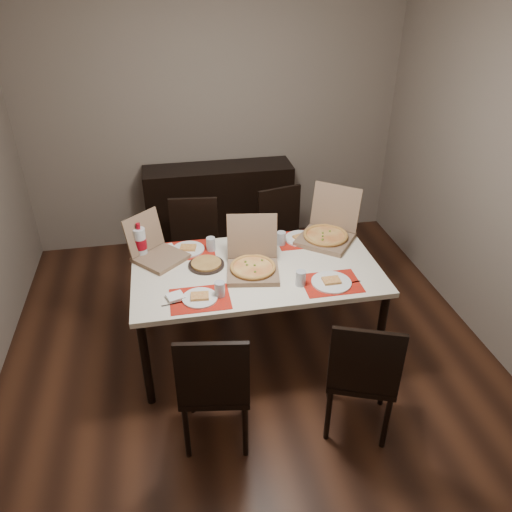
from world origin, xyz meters
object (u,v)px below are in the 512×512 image
object	(u,v)px
dining_table	(256,275)
chair_near_left	(215,384)
dip_bowl	(254,250)
chair_near_right	(362,372)
sideboard	(220,208)
chair_far_left	(195,247)
pizza_box_center	(253,264)
soda_bottle	(140,243)
chair_far_right	(284,235)

from	to	relation	value
dining_table	chair_near_left	xyz separation A→B (m)	(-0.42, -0.86, -0.17)
dip_bowl	chair_near_right	bearing A→B (deg)	-68.46
sideboard	chair_near_right	distance (m)	2.69
chair_far_left	pizza_box_center	distance (m)	0.96
chair_near_right	soda_bottle	xyz separation A→B (m)	(-1.31, 1.26, 0.36)
chair_far_left	dip_bowl	size ratio (longest dim) A/B	7.46
sideboard	pizza_box_center	bearing A→B (deg)	-88.79
chair_near_left	pizza_box_center	bearing A→B (deg)	64.98
chair_far_right	chair_near_right	bearing A→B (deg)	-88.25
chair_far_left	soda_bottle	world-z (taller)	soda_bottle
dining_table	sideboard	bearing A→B (deg)	92.28
sideboard	soda_bottle	bearing A→B (deg)	-118.80
sideboard	pizza_box_center	size ratio (longest dim) A/B	3.27
dining_table	chair_far_left	bearing A→B (deg)	116.32
chair_near_right	pizza_box_center	distance (m)	1.08
sideboard	chair_far_right	size ratio (longest dim) A/B	1.61
soda_bottle	chair_near_left	bearing A→B (deg)	-71.10
chair_near_left	dining_table	bearing A→B (deg)	64.20
chair_far_right	pizza_box_center	size ratio (longest dim) A/B	2.03
dining_table	pizza_box_center	xyz separation A→B (m)	(-0.03, -0.03, 0.12)
pizza_box_center	sideboard	bearing A→B (deg)	91.21
chair_near_right	chair_far_right	world-z (taller)	same
chair_near_left	chair_far_left	bearing A→B (deg)	89.31
dining_table	chair_far_left	world-z (taller)	chair_far_left
chair_far_left	soda_bottle	size ratio (longest dim) A/B	3.29
dip_bowl	dining_table	bearing A→B (deg)	-96.23
dining_table	chair_far_left	distance (m)	0.91
sideboard	chair_far_left	world-z (taller)	chair_far_left
sideboard	chair_near_left	world-z (taller)	chair_near_left
sideboard	dip_bowl	bearing A→B (deg)	-86.35
chair_near_right	soda_bottle	bearing A→B (deg)	136.21
chair_near_left	chair_far_right	distance (m)	1.94
dining_table	dip_bowl	distance (m)	0.25
chair_near_right	dining_table	bearing A→B (deg)	117.54
sideboard	dip_bowl	size ratio (longest dim) A/B	12.02
dip_bowl	chair_near_left	bearing A→B (deg)	-111.96
dining_table	soda_bottle	size ratio (longest dim) A/B	6.38
chair_far_right	dip_bowl	world-z (taller)	chair_far_right
chair_near_right	chair_far_left	size ratio (longest dim) A/B	1.00
chair_far_left	chair_far_right	size ratio (longest dim) A/B	1.00
chair_far_left	dip_bowl	world-z (taller)	chair_far_left
chair_far_right	dip_bowl	bearing A→B (deg)	-122.25
chair_near_right	chair_near_left	bearing A→B (deg)	175.46
chair_near_right	soda_bottle	size ratio (longest dim) A/B	3.29
pizza_box_center	dip_bowl	xyz separation A→B (m)	(0.06, 0.27, -0.04)
sideboard	chair_near_left	bearing A→B (deg)	-97.79
pizza_box_center	dip_bowl	bearing A→B (deg)	78.21
chair_far_left	soda_bottle	bearing A→B (deg)	-131.46
chair_near_right	chair_far_right	size ratio (longest dim) A/B	1.00
dining_table	chair_near_right	world-z (taller)	chair_near_right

